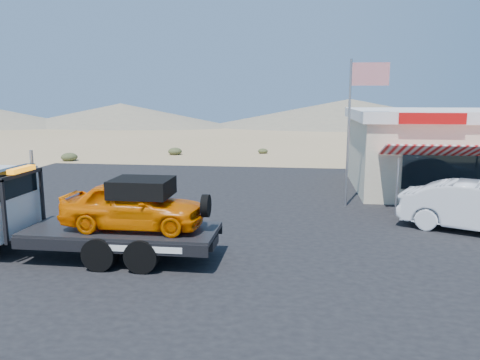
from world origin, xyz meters
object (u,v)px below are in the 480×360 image
Objects in this scene: jerky_store at (460,149)px; flagpole at (355,116)px; tow_truck at (73,210)px; white_sedan at (479,208)px.

flagpole is at bearing -141.21° from jerky_store.
tow_truck is 0.74× the size of jerky_store.
white_sedan is at bearing -102.44° from jerky_store.
tow_truck is 13.02m from white_sedan.
jerky_store is at bearing 40.14° from tow_truck.
white_sedan is 0.48× the size of jerky_store.
jerky_store is (1.71, 7.73, 1.14)m from white_sedan.
white_sedan is 0.84× the size of flagpole.
flagpole reaches higher than tow_truck.
jerky_store reaches higher than white_sedan.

